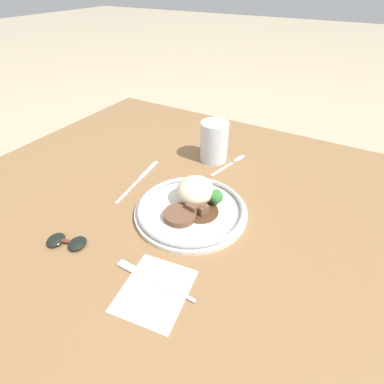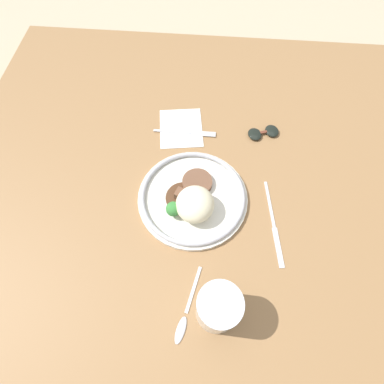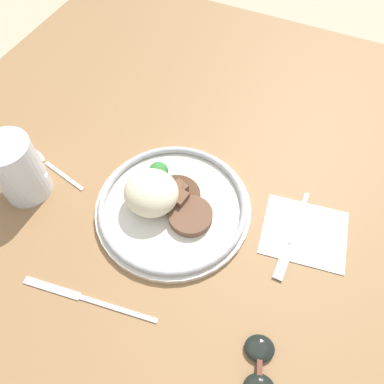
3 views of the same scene
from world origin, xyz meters
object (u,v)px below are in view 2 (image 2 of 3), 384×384
Objects in this scene: plate at (193,199)px; sunglasses at (263,133)px; juice_glass at (218,308)px; spoon at (184,320)px; fork at (191,133)px; knife at (274,225)px.

plate is 0.29m from sunglasses.
juice_glass is 0.75× the size of spoon.
plate is 1.54× the size of fork.
fork is at bearing -163.59° from spoon.
juice_glass reaches higher than knife.
spoon is (0.27, 0.00, -0.02)m from plate.
fork is 0.20m from sunglasses.
knife is at bearing -49.33° from fork.
juice_glass is at bearing -31.14° from sunglasses.
plate is 0.21m from fork.
knife is (0.04, 0.20, -0.02)m from plate.
fork is 0.34m from knife.
spoon is 0.52m from sunglasses.
sunglasses is (-0.23, 0.18, -0.01)m from plate.
juice_glass is 0.68× the size of fork.
plate is at bearing -83.42° from fork.
spoon is (0.02, -0.06, -0.05)m from juice_glass.
sunglasses is at bearing 167.08° from juice_glass.
spoon is at bearing 0.96° from plate.
sunglasses is (-0.27, -0.02, 0.01)m from knife.
plate is 0.26m from juice_glass.
plate is 0.20m from knife.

